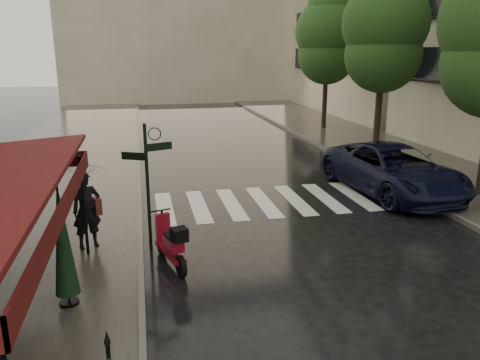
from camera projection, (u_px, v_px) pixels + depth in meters
name	position (u px, v px, depth m)	size (l,w,h in m)	color
ground	(220.00, 306.00, 8.91)	(120.00, 120.00, 0.00)	black
sidewalk_near	(64.00, 167.00, 19.29)	(6.00, 60.00, 0.12)	#38332D
sidewalk_far	(390.00, 151.00, 22.26)	(5.50, 60.00, 0.12)	#38332D
curb_near	(139.00, 163.00, 19.90)	(0.12, 60.00, 0.16)	#595651
curb_far	(335.00, 154.00, 21.69)	(0.12, 60.00, 0.16)	#595651
crosswalk	(279.00, 201.00, 15.16)	(7.85, 3.20, 0.01)	silver
signpost	(148.00, 177.00, 11.00)	(1.17, 0.29, 3.10)	black
tree_mid	(385.00, 29.00, 20.62)	(3.80, 3.80, 8.34)	black
tree_far	(328.00, 37.00, 27.30)	(3.80, 3.80, 8.16)	black
pedestrian_with_umbrella	(84.00, 179.00, 10.88)	(1.45, 1.46, 2.56)	black
scooter	(171.00, 244.00, 10.41)	(0.75, 1.72, 1.16)	black
parked_car	(393.00, 169.00, 15.83)	(2.70, 5.86, 1.63)	black
parasol_back	(63.00, 240.00, 8.44)	(0.45, 0.45, 2.39)	black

